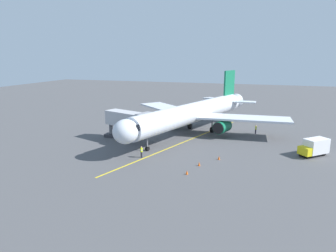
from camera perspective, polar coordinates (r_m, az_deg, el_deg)
name	(u,v)px	position (r m, az deg, el deg)	size (l,w,h in m)	color
ground_plane	(195,133)	(58.87, 5.24, -1.29)	(220.00, 220.00, 0.00)	#4C4C4F
apron_lead_in_line	(185,142)	(52.67, 3.22, -3.00)	(0.24, 40.00, 0.01)	yellow
airplane	(194,113)	(57.65, 4.92, 2.48)	(32.92, 39.16, 11.50)	silver
jet_bridge	(133,121)	(52.11, -6.72, 1.02)	(11.36, 6.12, 5.40)	#B7B7BC
ground_crew_marshaller	(141,152)	(44.49, -5.08, -4.91)	(0.46, 0.46, 1.71)	#23232D
ground_crew_wing_walker	(256,129)	(60.13, 16.40, -0.61)	(0.30, 0.43, 1.71)	#23232D
box_truck_near_nose	(314,147)	(49.95, 26.08, -3.62)	(4.71, 4.55, 2.62)	yellow
safety_cone_nose_left	(199,164)	(41.48, 5.96, -7.19)	(0.32, 0.32, 0.55)	#F2590F
safety_cone_nose_right	(187,172)	(38.49, 3.62, -8.81)	(0.32, 0.32, 0.55)	#F2590F
safety_cone_wing_port	(219,158)	(44.26, 9.69, -5.99)	(0.32, 0.32, 0.55)	#F2590F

